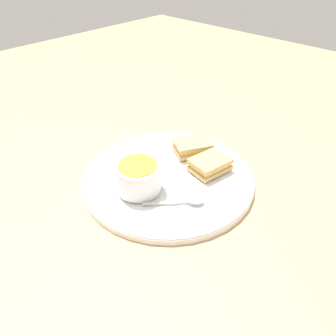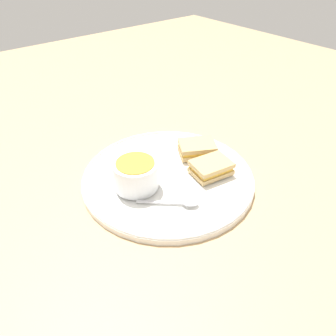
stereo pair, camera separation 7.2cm
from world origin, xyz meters
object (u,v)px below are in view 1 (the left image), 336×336
spoon (191,201)px  sandwich_half_far (192,146)px  soup_bowl (138,177)px  sandwich_half_near (210,164)px

spoon → sandwich_half_far: sandwich_half_far is taller
soup_bowl → spoon: bearing=21.1°
spoon → sandwich_half_near: sandwich_half_near is taller
spoon → sandwich_half_near: size_ratio=1.08×
soup_bowl → sandwich_half_near: soup_bowl is taller
spoon → sandwich_half_near: (-0.04, 0.11, 0.01)m
sandwich_half_far → spoon: bearing=-50.9°
sandwich_half_near → sandwich_half_far: same height
spoon → sandwich_half_near: 0.12m
soup_bowl → spoon: size_ratio=0.93×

